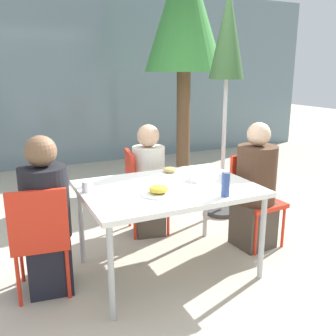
% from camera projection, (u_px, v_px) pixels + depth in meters
% --- Properties ---
extents(ground_plane, '(24.00, 24.00, 0.00)m').
position_uv_depth(ground_plane, '(168.00, 269.00, 3.18)').
color(ground_plane, '#B2A893').
extents(building_facade, '(10.00, 0.20, 3.00)m').
position_uv_depth(building_facade, '(65.00, 78.00, 6.36)').
color(building_facade, slate).
rests_on(building_facade, ground).
extents(dining_table, '(1.36, 0.99, 0.74)m').
position_uv_depth(dining_table, '(168.00, 192.00, 3.00)').
color(dining_table, white).
rests_on(dining_table, ground).
extents(chair_left, '(0.45, 0.45, 0.86)m').
position_uv_depth(chair_left, '(40.00, 234.00, 2.69)').
color(chair_left, red).
rests_on(chair_left, ground).
extents(person_left, '(0.35, 0.35, 1.20)m').
position_uv_depth(person_left, '(47.00, 220.00, 2.76)').
color(person_left, black).
rests_on(person_left, ground).
extents(chair_right, '(0.43, 0.43, 0.86)m').
position_uv_depth(chair_right, '(253.00, 193.00, 3.58)').
color(chair_right, red).
rests_on(chair_right, ground).
extents(person_right, '(0.37, 0.37, 1.19)m').
position_uv_depth(person_right, '(255.00, 190.00, 3.48)').
color(person_right, '#473D33').
rests_on(person_right, ground).
extents(chair_far, '(0.47, 0.47, 0.86)m').
position_uv_depth(chair_far, '(140.00, 186.00, 3.79)').
color(chair_far, red).
rests_on(chair_far, ground).
extents(person_far, '(0.34, 0.34, 1.13)m').
position_uv_depth(person_far, '(149.00, 183.00, 3.75)').
color(person_far, '#473D33').
rests_on(person_far, ground).
extents(closed_umbrella, '(0.37, 0.37, 2.47)m').
position_uv_depth(closed_umbrella, '(227.00, 45.00, 3.92)').
color(closed_umbrella, '#333333').
rests_on(closed_umbrella, ground).
extents(plate_0, '(0.27, 0.27, 0.07)m').
position_uv_depth(plate_0, '(159.00, 191.00, 2.78)').
color(plate_0, white).
rests_on(plate_0, dining_table).
extents(plate_1, '(0.21, 0.21, 0.06)m').
position_uv_depth(plate_1, '(170.00, 171.00, 3.34)').
color(plate_1, white).
rests_on(plate_1, dining_table).
extents(bottle, '(0.06, 0.06, 0.20)m').
position_uv_depth(bottle, '(226.00, 184.00, 2.73)').
color(bottle, '#334C8E').
rests_on(bottle, dining_table).
extents(drinking_cup, '(0.08, 0.08, 0.08)m').
position_uv_depth(drinking_cup, '(87.00, 186.00, 2.84)').
color(drinking_cup, white).
rests_on(drinking_cup, dining_table).
extents(salad_bowl, '(0.14, 0.14, 0.06)m').
position_uv_depth(salad_bowl, '(195.00, 177.00, 3.12)').
color(salad_bowl, white).
rests_on(salad_bowl, dining_table).
extents(tree_behind_left, '(1.12, 1.12, 3.31)m').
position_uv_depth(tree_behind_left, '(184.00, 11.00, 5.12)').
color(tree_behind_left, brown).
rests_on(tree_behind_left, ground).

